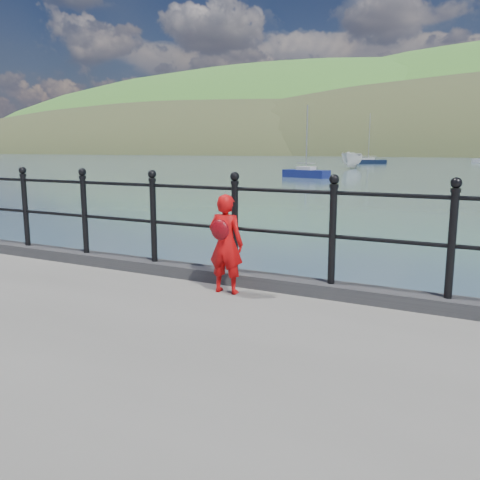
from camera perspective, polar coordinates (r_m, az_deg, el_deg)
The scene contains 7 objects.
ground at distance 6.92m, azimuth -4.44°, elevation -11.98°, with size 600.00×600.00×0.00m, color #2D4251.
kerb at distance 6.46m, azimuth -5.28°, elevation -3.57°, with size 60.00×0.30×0.15m, color #28282B.
railing at distance 6.33m, azimuth -5.39°, elevation 3.03°, with size 18.11×0.11×1.20m.
child at distance 5.67m, azimuth -1.63°, elevation -0.38°, with size 0.43×0.33×1.12m.
launch_white at distance 67.43m, azimuth 12.50°, elevation 8.74°, with size 2.11×5.61×2.17m, color silver.
sailboat_port at distance 46.26m, azimuth 7.42°, elevation 7.37°, with size 4.55×2.47×6.54m.
sailboat_left at distance 88.74m, azimuth 14.19°, elevation 8.50°, with size 6.20×3.34×8.44m.
Camera 1 is at (3.42, -5.41, 2.62)m, focal length 38.00 mm.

